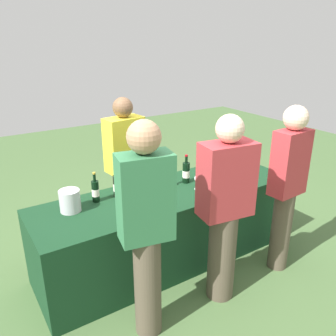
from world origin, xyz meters
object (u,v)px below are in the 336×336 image
Objects in this scene: wine_glass_2 at (223,177)px; wine_bottle_2 at (161,179)px; wine_glass_3 at (226,171)px; wine_bottle_0 at (95,191)px; server_pouring at (125,164)px; wine_bottle_1 at (117,186)px; wine_bottle_4 at (219,160)px; wine_glass_1 at (214,179)px; wine_bottle_5 at (236,156)px; guest_0 at (146,226)px; wine_bottle_3 at (186,172)px; wine_glass_0 at (198,179)px; guest_1 at (225,206)px; ice_bucket at (70,201)px; guest_2 at (287,184)px.

wine_bottle_2 is at bearing 154.91° from wine_glass_2.
wine_glass_3 is (0.71, -0.16, -0.01)m from wine_bottle_2.
server_pouring is (0.56, 0.51, -0.01)m from wine_bottle_0.
wine_bottle_1 is 2.32× the size of wine_glass_3.
wine_bottle_4 is 2.34× the size of wine_glass_1.
guest_0 reaches higher than wine_bottle_5.
wine_bottle_5 is (1.07, 0.08, 0.01)m from wine_bottle_2.
wine_bottle_1 reaches higher than wine_glass_2.
wine_glass_2 is at bearing -45.01° from wine_bottle_3.
wine_bottle_2 is at bearing 146.17° from wine_glass_0.
wine_bottle_2 reaches higher than wine_bottle_1.
wine_bottle_5 reaches higher than wine_glass_3.
guest_1 is (-0.95, -0.88, -0.00)m from wine_bottle_5.
wine_glass_0 is 1.17× the size of wine_glass_3.
guest_0 reaches higher than wine_glass_0.
wine_bottle_0 is at bearing -179.82° from wine_bottle_4.
wine_glass_1 is at bearing -177.34° from wine_glass_2.
wine_bottle_4 is 0.45m from wine_glass_2.
wine_bottle_3 is (0.95, -0.09, 0.01)m from wine_bottle_0.
server_pouring is at bearing 56.75° from wine_bottle_1.
wine_bottle_2 is at bearing -175.94° from wine_bottle_5.
wine_glass_3 is 1.63m from ice_bucket.
wine_bottle_0 is 1.27m from wine_glass_2.
wine_glass_0 is 0.09× the size of server_pouring.
wine_glass_2 is 0.08× the size of server_pouring.
wine_glass_2 is at bearing 35.62° from guest_0.
guest_1 is (1.03, -0.84, 0.02)m from ice_bucket.
wine_bottle_3 is (0.74, -0.08, 0.00)m from wine_bottle_1.
wine_bottle_3 is 2.27× the size of wine_glass_2.
ice_bucket is 1.98m from guest_2.
wine_glass_0 is 0.09× the size of guest_1.
wine_bottle_5 is 1.29m from guest_1.
wine_glass_1 is 0.09× the size of server_pouring.
ice_bucket reaches higher than wine_glass_0.
wine_glass_1 is 1.20m from guest_0.
guest_1 is (-0.33, -0.53, 0.02)m from wine_glass_1.
wine_glass_2 is at bearing 120.74° from server_pouring.
ice_bucket is at bearing -178.80° from wine_bottle_5.
wine_bottle_2 is at bearing 107.08° from guest_1.
guest_0 is at bearing -154.08° from wine_glass_3.
wine_glass_0 is 0.84m from guest_2.
wine_bottle_2 is 2.00× the size of wine_glass_0.
wine_bottle_4 is 2.14× the size of wine_glass_0.
wine_bottle_0 is 2.07× the size of wine_glass_1.
wine_bottle_2 is at bearing -2.19° from ice_bucket.
guest_1 is (-0.18, -0.80, 0.01)m from wine_bottle_3.
wine_glass_0 is (-0.00, -0.20, -0.00)m from wine_bottle_3.
guest_2 is at bearing -42.01° from wine_bottle_2.
server_pouring reaches higher than wine_bottle_0.
guest_2 is at bearing -30.08° from wine_bottle_0.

